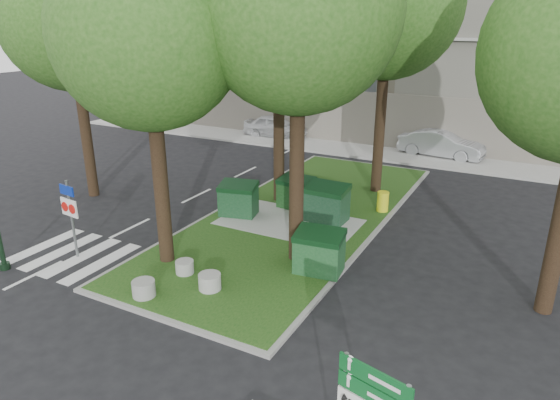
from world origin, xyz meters
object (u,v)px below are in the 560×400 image
Objects in this scene: dumpster_c at (327,203)px; litter_bin at (383,201)px; dumpster_a at (238,199)px; traffic_sign_pole at (70,209)px; dumpster_d at (319,252)px; bollard_right at (210,282)px; tree_median_near_left at (150,14)px; car_white at (276,126)px; bollard_left at (144,288)px; bollard_mid at (185,267)px; car_silver at (441,144)px; tree_median_mid at (282,25)px; dumpster_b at (296,193)px; tree_street_left at (72,6)px.

dumpster_c is 1.99× the size of litter_bin.
dumpster_a is 6.05m from traffic_sign_pole.
dumpster_d reaches higher than bollard_right.
car_white is (-5.40, 16.94, -6.61)m from tree_median_near_left.
bollard_right is 0.81× the size of litter_bin.
dumpster_d reaches higher than bollard_left.
bollard_right is 5.25m from traffic_sign_pole.
bollard_mid is (1.10, -4.71, -0.43)m from dumpster_a.
traffic_sign_pole reaches higher than litter_bin.
litter_bin is (3.65, 7.67, 0.20)m from bollard_mid.
litter_bin is at bearing 18.26° from dumpster_a.
traffic_sign_pole is 19.68m from car_silver.
tree_median_mid reaches higher than dumpster_d.
dumpster_c reaches higher than dumpster_b.
dumpster_d is at bearing -153.07° from car_white.
tree_median_mid is at bearing 91.96° from bollard_left.
tree_median_near_left is at bearing 27.29° from traffic_sign_pole.
dumpster_d is at bearing -69.05° from dumpster_c.
tree_median_mid is at bearing -170.80° from litter_bin.
tree_median_near_left reaches higher than bollard_left.
dumpster_c is 2.87× the size of bollard_mid.
bollard_right is (1.36, 1.15, 0.00)m from bollard_left.
litter_bin reaches higher than bollard_right.
dumpster_b reaches higher than litter_bin.
tree_street_left is 17.66× the size of bollard_left.
traffic_sign_pole is 18.22m from car_white.
dumpster_c is 2.49m from litter_bin.
dumpster_c is 2.49× the size of bollard_left.
bollard_mid is at bearing -27.73° from tree_median_near_left.
car_white reaches higher than bollard_left.
litter_bin is at bearing 73.10° from bollard_right.
tree_median_mid is 8.11m from tree_street_left.
dumpster_d is 3.30m from bollard_right.
dumpster_a is (-0.65, -2.30, -6.23)m from tree_median_mid.
tree_median_near_left is 6.89× the size of dumpster_d.
dumpster_c reaches higher than litter_bin.
bollard_right is (-2.25, -2.38, -0.41)m from dumpster_d.
tree_median_near_left is 6.47m from traffic_sign_pole.
tree_street_left is at bearing 154.26° from bollard_right.
tree_median_near_left is at bearing -101.68° from dumpster_a.
dumpster_b is 0.32× the size of car_silver.
traffic_sign_pole is at bearing -48.40° from tree_street_left.
car_white is at bearing 83.19° from tree_street_left.
traffic_sign_pole reaches higher than car_silver.
tree_median_mid is 6.35m from dumpster_b.
tree_median_near_left reaches higher than car_silver.
tree_median_mid is at bearing -155.98° from car_white.
bollard_mid is (0.17, 1.56, -0.03)m from bollard_left.
tree_median_mid reaches higher than car_white.
dumpster_c is 0.37× the size of car_white.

